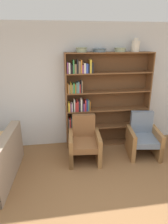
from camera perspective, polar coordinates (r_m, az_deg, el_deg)
name	(u,v)px	position (r m, az deg, el deg)	size (l,w,h in m)	color
ground_plane	(120,220)	(3.22, 10.22, -28.08)	(24.00, 24.00, 0.00)	brown
wall_back	(90,87)	(4.61, 1.65, 7.27)	(12.00, 0.06, 2.75)	silver
bookshelf	(99,102)	(4.57, 4.29, 2.86)	(1.93, 0.30, 2.14)	brown
bowl_brass	(82,49)	(4.29, -0.71, 17.45)	(0.24, 0.24, 0.10)	gray
bowl_olive	(99,50)	(4.36, 4.40, 17.27)	(0.29, 0.29, 0.08)	slate
bowl_sage	(120,49)	(4.48, 10.24, 17.18)	(0.25, 0.25, 0.09)	gray
vase_tall	(136,46)	(4.60, 14.51, 17.84)	(0.17, 0.17, 0.28)	silver
armchair_leather	(84,142)	(4.19, 0.10, -8.56)	(0.70, 0.73, 0.91)	olive
armchair_cushioned	(143,138)	(4.55, 16.51, -7.02)	(0.73, 0.77, 0.91)	olive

